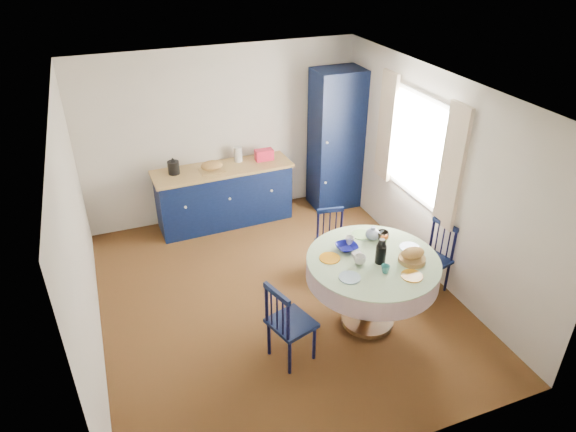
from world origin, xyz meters
The scene contains 17 objects.
floor centered at (0.00, 0.00, 0.00)m, with size 4.50×4.50×0.00m, color black.
ceiling centered at (0.00, 0.00, 2.50)m, with size 4.50×4.50×0.00m, color white.
wall_back centered at (0.00, 2.25, 1.25)m, with size 4.00×0.02×2.50m, color silver.
wall_left centered at (-2.00, 0.00, 1.25)m, with size 0.02×4.50×2.50m, color silver.
wall_right centered at (2.00, 0.00, 1.25)m, with size 0.02×4.50×2.50m, color silver.
window centered at (1.95, 0.30, 1.52)m, with size 0.10×1.74×1.45m.
kitchen_counter centered at (-0.10, 1.96, 0.46)m, with size 1.99×0.68×1.12m.
pantry_cabinet centered at (1.66, 1.91, 1.06)m, with size 0.74×0.55×2.12m.
dining_table centered at (0.81, -0.77, 0.72)m, with size 1.40×1.40×1.13m.
chair_left centered at (-0.23, -0.96, 0.47)m, with size 0.50×0.52×0.93m.
chair_far centered at (0.83, 0.27, 0.43)m, with size 0.43×0.42×0.84m.
chair_right centered at (1.80, -0.49, 0.44)m, with size 0.46×0.48×0.88m.
mug_a centered at (0.63, -0.78, 0.90)m, with size 0.12×0.12×0.10m, color silver.
mug_b centered at (0.80, -1.01, 0.89)m, with size 0.09×0.09×0.08m, color #2C7575.
mug_c centered at (1.08, -0.47, 0.90)m, with size 0.14×0.14×0.11m, color black.
mug_d centered at (0.70, -0.42, 0.89)m, with size 0.10×0.10×0.09m, color silver.
cobalt_bowl centered at (0.63, -0.50, 0.88)m, with size 0.23×0.23×0.06m, color navy.
Camera 1 is at (-1.61, -4.55, 3.91)m, focal length 32.00 mm.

